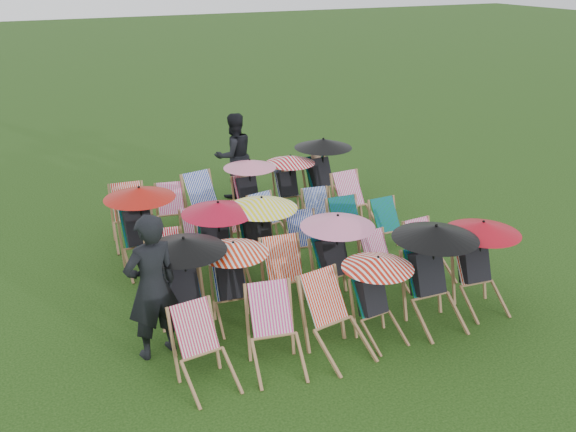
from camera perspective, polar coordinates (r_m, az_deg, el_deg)
name	(u,v)px	position (r m, az deg, el deg)	size (l,w,h in m)	color
ground	(285,274)	(10.54, -0.24, -5.19)	(100.00, 100.00, 0.00)	black
deckchair_0	(204,350)	(7.88, -7.44, -11.75)	(0.71, 0.92, 0.93)	#946B45
deckchair_1	(276,332)	(8.09, -1.10, -10.30)	(0.80, 1.01, 0.99)	#946B45
deckchair_2	(337,319)	(8.36, 4.40, -9.10)	(0.82, 1.03, 1.02)	#946B45
deckchair_3	(378,297)	(8.71, 8.00, -7.15)	(0.97, 1.03, 1.15)	#946B45
deckchair_4	(434,274)	(9.14, 12.84, -5.01)	(1.20, 1.25, 1.42)	#946B45
deckchair_5	(480,264)	(9.75, 16.73, -4.08)	(1.10, 1.16, 1.30)	#946B45
deckchair_6	(185,285)	(8.78, -9.15, -6.11)	(1.15, 1.20, 1.37)	#946B45
deckchair_7	(233,282)	(9.01, -4.89, -5.84)	(0.99, 1.05, 1.18)	#946B45
deckchair_8	(289,279)	(9.30, 0.06, -5.61)	(0.77, 1.00, 1.01)	#946B45
deckchair_9	(338,257)	(9.54, 4.48, -3.67)	(1.11, 1.18, 1.32)	#946B45
deckchair_10	(383,263)	(10.07, 8.47, -4.16)	(0.61, 0.81, 0.84)	#946B45
deckchair_11	(430,252)	(10.52, 12.48, -3.15)	(0.63, 0.85, 0.88)	#946B45
deckchair_12	(167,268)	(9.85, -10.68, -4.54)	(0.76, 0.96, 0.96)	#946B45
deckchair_13	(218,243)	(9.98, -6.28, -2.44)	(1.14, 1.22, 1.35)	#946B45
deckchair_14	(261,238)	(10.13, -2.37, -1.94)	(1.13, 1.19, 1.34)	#946B45
deckchair_15	(306,244)	(10.55, 1.62, -2.46)	(0.70, 0.90, 0.90)	#946B45
deckchair_16	(352,231)	(11.00, 5.68, -1.31)	(0.67, 0.92, 0.97)	#946B45
deckchair_17	(393,229)	(11.28, 9.30, -1.11)	(0.61, 0.84, 0.89)	#946B45
deckchair_18	(141,227)	(10.74, -12.94, -0.98)	(1.16, 1.20, 1.37)	#946B45
deckchair_19	(199,237)	(10.99, -7.92, -1.87)	(0.59, 0.79, 0.82)	#946B45
deckchair_20	(231,230)	(11.19, -5.12, -1.28)	(0.58, 0.78, 0.82)	#946B45
deckchair_21	(271,221)	(11.47, -1.50, -0.47)	(0.71, 0.89, 0.87)	#946B45
deckchair_22	(321,215)	(11.78, 2.92, 0.07)	(0.66, 0.84, 0.85)	#946B45
deckchair_23	(356,203)	(12.21, 6.08, 1.18)	(0.72, 0.97, 1.01)	#946B45
deckchair_24	(130,217)	(11.82, -13.83, -0.05)	(0.77, 1.00, 1.01)	#946B45
deckchair_25	(172,211)	(12.07, -10.27, 0.40)	(0.73, 0.91, 0.89)	#946B45
deckchair_26	(208,204)	(12.15, -7.10, 1.09)	(0.85, 1.06, 1.03)	#946B45
deckchair_27	(250,190)	(12.46, -3.39, 2.36)	(1.02, 1.06, 1.21)	#946B45
deckchair_28	(290,184)	(12.83, 0.19, 2.90)	(0.99, 1.04, 1.17)	#946B45
deckchair_29	(324,172)	(13.18, 3.22, 3.96)	(1.18, 1.27, 1.40)	#946B45
person_left	(152,287)	(8.28, -12.02, -6.17)	(0.71, 0.47, 1.96)	black
person_rear	(234,156)	(13.71, -4.82, 5.37)	(0.89, 0.69, 1.82)	black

